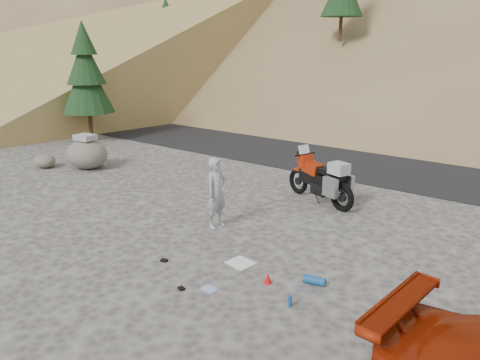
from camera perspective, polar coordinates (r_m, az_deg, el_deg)
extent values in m
plane|color=#45423F|center=(10.82, -3.15, -6.14)|extent=(140.00, 140.00, 0.00)
cube|color=black|center=(18.27, 15.63, 2.70)|extent=(120.00, 7.00, 0.05)
cube|color=olive|center=(45.83, -15.70, 13.18)|extent=(45.29, 46.00, 24.26)
cylinder|color=#331D12|center=(24.00, 12.17, 17.89)|extent=(0.17, 0.17, 1.40)
cylinder|color=#331D12|center=(34.03, -8.82, 15.29)|extent=(0.15, 0.15, 1.26)
cone|color=black|center=(34.03, -8.93, 17.63)|extent=(1.80, 1.80, 2.03)
cone|color=black|center=(34.06, -8.99, 18.92)|extent=(1.35, 1.35, 1.58)
cone|color=black|center=(34.10, -9.05, 20.21)|extent=(0.90, 0.90, 1.13)
cylinder|color=#331D12|center=(21.56, -17.77, 6.66)|extent=(0.18, 0.18, 1.54)
cone|color=black|center=(21.36, -18.17, 11.14)|extent=(2.20, 2.20, 2.47)
cone|color=black|center=(21.31, -18.40, 13.65)|extent=(1.65, 1.65, 1.93)
cone|color=black|center=(21.30, -18.64, 16.16)|extent=(1.10, 1.10, 1.39)
torus|color=black|center=(13.37, 7.11, -0.14)|extent=(0.73, 0.36, 0.73)
cylinder|color=black|center=(13.37, 7.11, -0.14)|extent=(0.23, 0.13, 0.22)
torus|color=black|center=(12.18, 12.33, -2.06)|extent=(0.78, 0.40, 0.77)
cylinder|color=black|center=(12.18, 12.33, -2.06)|extent=(0.26, 0.16, 0.24)
cylinder|color=black|center=(13.19, 7.42, 1.47)|extent=(0.41, 0.20, 0.90)
cylinder|color=black|center=(12.98, 7.94, 3.12)|extent=(0.27, 0.67, 0.05)
cube|color=black|center=(12.71, 9.57, 0.02)|extent=(1.34, 0.68, 0.33)
cube|color=black|center=(12.69, 9.86, -1.06)|extent=(0.58, 0.48, 0.31)
cube|color=#921F07|center=(12.81, 8.85, 1.48)|extent=(0.66, 0.50, 0.34)
cube|color=#921F07|center=(12.99, 8.00, 2.33)|extent=(0.44, 0.46, 0.39)
cube|color=silver|center=(12.98, 7.83, 3.63)|extent=(0.23, 0.36, 0.28)
cube|color=black|center=(12.43, 10.49, 1.04)|extent=(0.65, 0.43, 0.13)
cube|color=black|center=(12.16, 11.84, 0.39)|extent=(0.43, 0.31, 0.11)
cube|color=#B4B5B9|center=(11.99, 10.95, -0.88)|extent=(0.46, 0.27, 0.50)
cube|color=#B4B5B9|center=(12.39, 12.87, -0.44)|extent=(0.46, 0.27, 0.50)
cube|color=#9C9CA2|center=(12.08, 11.98, 1.38)|extent=(0.56, 0.51, 0.29)
cube|color=#921F07|center=(13.28, 7.16, 1.24)|extent=(0.36, 0.23, 0.04)
cylinder|color=black|center=(12.58, 9.32, -2.09)|extent=(0.10, 0.23, 0.40)
cylinder|color=#B4B5B9|center=(12.19, 11.10, -1.58)|extent=(0.51, 0.26, 0.14)
imported|color=#9C9CA2|center=(11.04, -2.80, -5.67)|extent=(0.41, 0.61, 1.66)
ellipsoid|color=#534D47|center=(16.76, -18.18, 3.01)|extent=(1.61, 1.40, 0.98)
cube|color=#9C9CA2|center=(16.65, -18.36, 4.96)|extent=(0.71, 0.58, 0.18)
ellipsoid|color=#534D47|center=(17.42, -22.71, 2.14)|extent=(0.79, 0.72, 0.45)
cube|color=white|center=(9.29, 0.07, -10.06)|extent=(0.55, 0.50, 0.02)
cylinder|color=#164A89|center=(8.62, 9.06, -11.99)|extent=(0.41, 0.23, 0.16)
cylinder|color=#164A89|center=(7.91, 6.10, -14.47)|extent=(0.09, 0.09, 0.20)
cone|color=red|center=(8.57, 3.40, -11.85)|extent=(0.20, 0.20, 0.19)
cube|color=black|center=(8.46, -7.17, -12.97)|extent=(0.15, 0.12, 0.04)
cube|color=black|center=(9.48, -9.23, -9.64)|extent=(0.14, 0.12, 0.04)
cube|color=#86A5CF|center=(8.42, -3.78, -13.12)|extent=(0.29, 0.23, 0.01)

